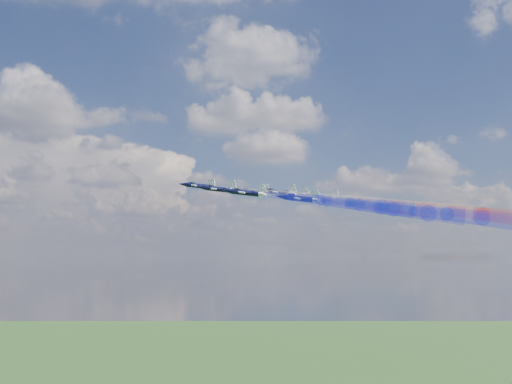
{
  "coord_description": "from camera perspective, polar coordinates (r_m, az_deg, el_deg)",
  "views": [
    {
      "loc": [
        -27.89,
        -165.09,
        107.1
      ],
      "look_at": [
        -2.01,
        7.52,
        126.51
      ],
      "focal_mm": 41.42,
      "sensor_mm": 36.0,
      "label": 1
    }
  ],
  "objects": [
    {
      "name": "jet_rear_left",
      "position": [
        159.48,
        4.2,
        -0.63
      ],
      "size": [
        17.07,
        16.25,
        6.62
      ],
      "primitive_type": null,
      "rotation": [
        0.14,
        -0.12,
        1.04
      ],
      "color": "black"
    },
    {
      "name": "trail_outer_left",
      "position": [
        145.21,
        9.96,
        -1.25
      ],
      "size": [
        44.29,
        28.27,
        11.63
      ],
      "primitive_type": null,
      "rotation": [
        0.14,
        -0.12,
        1.04
      ],
      "color": "#1923DB"
    },
    {
      "name": "jet_inner_left",
      "position": [
        167.89,
        -3.69,
        0.28
      ],
      "size": [
        17.07,
        16.25,
        6.62
      ],
      "primitive_type": null,
      "rotation": [
        0.14,
        -0.12,
        1.04
      ],
      "color": "black"
    },
    {
      "name": "jet_lead",
      "position": [
        182.98,
        -5.58,
        0.59
      ],
      "size": [
        17.07,
        16.25,
        6.62
      ],
      "primitive_type": null,
      "rotation": [
        0.14,
        -0.12,
        1.04
      ],
      "color": "black"
    },
    {
      "name": "jet_outer_left",
      "position": [
        154.13,
        -1.02,
        -0.07
      ],
      "size": [
        17.07,
        16.25,
        6.62
      ],
      "primitive_type": null,
      "rotation": [
        0.14,
        -0.12,
        1.04
      ],
      "color": "black"
    },
    {
      "name": "jet_inner_right",
      "position": [
        186.63,
        -0.34,
        0.0
      ],
      "size": [
        17.07,
        16.25,
        6.62
      ],
      "primitive_type": null,
      "rotation": [
        0.14,
        -0.12,
        1.04
      ],
      "color": "black"
    },
    {
      "name": "trail_center_third",
      "position": [
        166.69,
        11.87,
        -1.07
      ],
      "size": [
        44.29,
        28.27,
        11.63
      ],
      "primitive_type": null,
      "rotation": [
        0.14,
        -0.12,
        1.04
      ],
      "color": "white"
    },
    {
      "name": "trail_outer_right",
      "position": [
        185.49,
        12.37,
        -1.12
      ],
      "size": [
        44.29,
        28.27,
        11.63
      ],
      "primitive_type": null,
      "rotation": [
        0.14,
        -0.12,
        1.04
      ],
      "color": "red"
    },
    {
      "name": "trail_rear_right",
      "position": [
        174.3,
        15.77,
        -1.47
      ],
      "size": [
        44.29,
        28.27,
        11.63
      ],
      "primitive_type": null,
      "rotation": [
        0.14,
        -0.12,
        1.04
      ],
      "color": "red"
    },
    {
      "name": "trail_rear_left",
      "position": [
        153.2,
        14.97,
        -1.77
      ],
      "size": [
        44.29,
        28.27,
        11.63
      ],
      "primitive_type": null,
      "rotation": [
        0.14,
        -0.12,
        1.04
      ],
      "color": "#1923DB"
    },
    {
      "name": "jet_outer_right",
      "position": [
        192.63,
        3.54,
        -0.19
      ],
      "size": [
        17.07,
        16.25,
        6.62
      ],
      "primitive_type": null,
      "rotation": [
        0.14,
        -0.12,
        1.04
      ],
      "color": "black"
    },
    {
      "name": "jet_rear_right",
      "position": [
        179.86,
        6.23,
        -0.48
      ],
      "size": [
        17.07,
        16.25,
        6.62
      ],
      "primitive_type": null,
      "rotation": [
        0.14,
        -0.12,
        1.04
      ],
      "color": "black"
    },
    {
      "name": "trail_inner_left",
      "position": [
        157.36,
        6.22,
        -0.78
      ],
      "size": [
        44.29,
        28.27,
        11.63
      ],
      "primitive_type": null,
      "rotation": [
        0.14,
        -0.12,
        1.04
      ],
      "color": "#1923DB"
    },
    {
      "name": "jet_center_third",
      "position": [
        174.33,
        2.11,
        -0.05
      ],
      "size": [
        17.07,
        16.25,
        6.62
      ],
      "primitive_type": null,
      "rotation": [
        0.14,
        -0.12,
        1.04
      ],
      "color": "black"
    },
    {
      "name": "trail_inner_right",
      "position": [
        177.56,
        8.66,
        -0.96
      ],
      "size": [
        44.29,
        28.27,
        11.63
      ],
      "primitive_type": null,
      "rotation": [
        0.14,
        -0.12,
        1.04
      ],
      "color": "red"
    },
    {
      "name": "trail_lead",
      "position": [
        171.29,
        3.37,
        -0.36
      ],
      "size": [
        44.29,
        28.27,
        11.63
      ],
      "primitive_type": null,
      "rotation": [
        0.14,
        -0.12,
        1.04
      ],
      "color": "white"
    }
  ]
}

